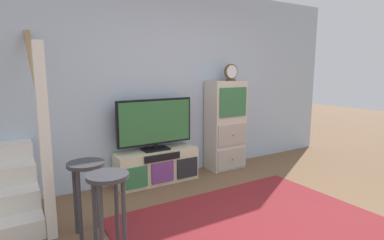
% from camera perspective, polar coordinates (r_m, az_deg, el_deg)
% --- Properties ---
extents(back_wall, '(6.40, 0.12, 2.70)m').
position_cam_1_polar(back_wall, '(4.53, -4.73, 6.71)').
color(back_wall, '#A8BCD1').
rests_on(back_wall, ground_plane).
extents(area_rug, '(2.60, 1.80, 0.01)m').
position_cam_1_polar(area_rug, '(3.37, 10.83, -18.29)').
color(area_rug, maroon).
rests_on(area_rug, ground_plane).
extents(media_console, '(1.14, 0.38, 0.46)m').
position_cam_1_polar(media_console, '(4.36, -6.49, -8.45)').
color(media_console, beige).
rests_on(media_console, ground_plane).
extents(television, '(1.08, 0.22, 0.70)m').
position_cam_1_polar(television, '(4.24, -6.77, -0.58)').
color(television, black).
rests_on(television, media_console).
extents(side_cabinet, '(0.58, 0.38, 1.38)m').
position_cam_1_polar(side_cabinet, '(4.86, 6.19, -1.00)').
color(side_cabinet, beige).
rests_on(side_cabinet, ground_plane).
extents(desk_clock, '(0.23, 0.08, 0.25)m').
position_cam_1_polar(desk_clock, '(4.82, 7.16, 8.67)').
color(desk_clock, '#4C3823').
rests_on(desk_clock, side_cabinet).
extents(bar_stool_near, '(0.34, 0.34, 0.73)m').
position_cam_1_polar(bar_stool_near, '(2.67, -15.11, -13.41)').
color(bar_stool_near, '#333338').
rests_on(bar_stool_near, ground_plane).
extents(bar_stool_far, '(0.34, 0.34, 0.72)m').
position_cam_1_polar(bar_stool_far, '(3.08, -18.76, -10.65)').
color(bar_stool_far, '#333338').
rests_on(bar_stool_far, ground_plane).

